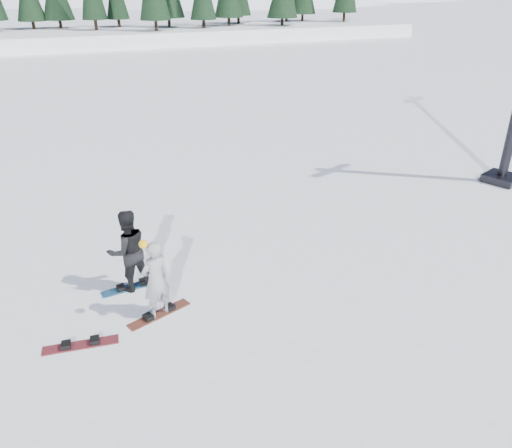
# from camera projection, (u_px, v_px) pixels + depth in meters

# --- Properties ---
(ground) EXTENTS (420.00, 420.00, 0.00)m
(ground) POSITION_uv_depth(u_px,v_px,m) (154.00, 324.00, 10.87)
(ground) COLOR white
(ground) RESTS_ON ground
(alpine_backdrop) EXTENTS (412.50, 227.00, 53.20)m
(alpine_backdrop) POSITION_uv_depth(u_px,v_px,m) (2.00, 47.00, 169.46)
(alpine_backdrop) COLOR white
(alpine_backdrop) RESTS_ON ground
(snowboarder_woman) EXTENTS (0.79, 0.67, 1.99)m
(snowboarder_woman) POSITION_uv_depth(u_px,v_px,m) (156.00, 280.00, 10.74)
(snowboarder_woman) COLOR #97979C
(snowboarder_woman) RESTS_ON ground
(snowboarder_man) EXTENTS (1.12, 0.94, 2.04)m
(snowboarder_man) POSITION_uv_depth(u_px,v_px,m) (128.00, 251.00, 11.70)
(snowboarder_man) COLOR black
(snowboarder_man) RESTS_ON ground
(snowboard_woman) EXTENTS (1.51, 0.77, 0.03)m
(snowboard_woman) POSITION_uv_depth(u_px,v_px,m) (159.00, 314.00, 11.14)
(snowboard_woman) COLOR brown
(snowboard_woman) RESTS_ON ground
(snowboard_man) EXTENTS (1.52, 0.45, 0.03)m
(snowboard_man) POSITION_uv_depth(u_px,v_px,m) (133.00, 287.00, 12.14)
(snowboard_man) COLOR #1A6193
(snowboard_man) RESTS_ON ground
(snowboard_loose_b) EXTENTS (1.52, 0.47, 0.03)m
(snowboard_loose_b) POSITION_uv_depth(u_px,v_px,m) (81.00, 345.00, 10.20)
(snowboard_loose_b) COLOR maroon
(snowboard_loose_b) RESTS_ON ground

